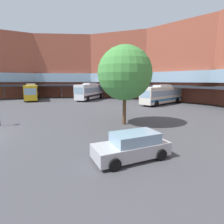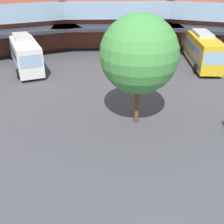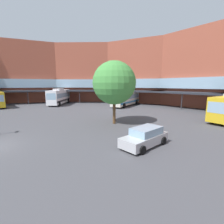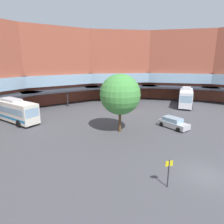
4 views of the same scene
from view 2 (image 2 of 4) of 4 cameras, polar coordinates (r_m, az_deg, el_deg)
The scene contains 3 objects.
bus_3 at distance 34.06m, azimuth -17.79°, elevation 11.90°, with size 4.15×11.37×3.70m.
bus_4 at distance 35.56m, azimuth 17.86°, elevation 12.60°, with size 5.70×11.75×3.79m.
plaza_tree at distance 19.00m, azimuth 5.64°, elevation 11.77°, with size 5.39×5.39×7.89m.
Camera 2 is at (-3.45, -4.86, 10.31)m, focal length 44.11 mm.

